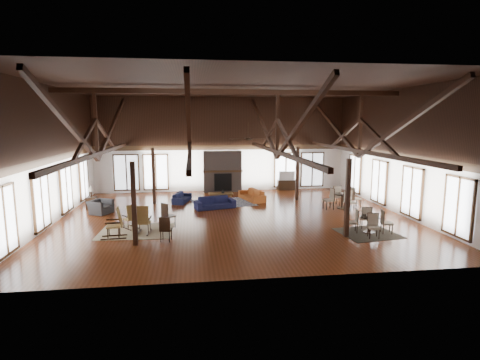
{
  "coord_description": "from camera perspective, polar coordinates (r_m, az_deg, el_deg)",
  "views": [
    {
      "loc": [
        -1.9,
        -16.95,
        4.43
      ],
      "look_at": [
        0.4,
        1.0,
        1.61
      ],
      "focal_mm": 28.0,
      "sensor_mm": 36.0,
      "label": 1
    }
  ],
  "objects": [
    {
      "name": "fireplace",
      "position": [
        23.9,
        -2.68,
        1.29
      ],
      "size": [
        2.5,
        0.69,
        2.6
      ],
      "color": "brown",
      "rests_on": "floor"
    },
    {
      "name": "side_chair_a",
      "position": [
        16.05,
        -11.11,
        -5.02
      ],
      "size": [
        0.64,
        0.64,
        1.08
      ],
      "rotation": [
        0.0,
        0.0,
        -0.85
      ],
      "color": "black",
      "rests_on": "floor"
    },
    {
      "name": "coffee_table",
      "position": [
        20.82,
        -2.93,
        -2.17
      ],
      "size": [
        1.35,
        0.7,
        0.51
      ],
      "rotation": [
        0.0,
        0.0,
        0.02
      ],
      "color": "brown",
      "rests_on": "floor"
    },
    {
      "name": "roof_truss",
      "position": [
        17.06,
        -0.92,
        7.51
      ],
      "size": [
        15.6,
        14.07,
        3.14
      ],
      "color": "#32180E",
      "rests_on": "wall_back"
    },
    {
      "name": "ceiling_fan",
      "position": [
        16.14,
        1.26,
        6.38
      ],
      "size": [
        1.6,
        1.6,
        0.75
      ],
      "color": "black",
      "rests_on": "roof_truss"
    },
    {
      "name": "side_table_lamp",
      "position": [
        20.64,
        -21.7,
        -2.89
      ],
      "size": [
        0.47,
        0.47,
        1.21
      ],
      "color": "black",
      "rests_on": "floor"
    },
    {
      "name": "rocking_chair_b",
      "position": [
        15.43,
        -14.57,
        -6.02
      ],
      "size": [
        0.56,
        0.94,
        1.16
      ],
      "rotation": [
        0.0,
        0.0,
        -0.09
      ],
      "color": "olive",
      "rests_on": "floor"
    },
    {
      "name": "cafe_table_far",
      "position": [
        20.02,
        15.31,
        -2.7
      ],
      "size": [
        2.06,
        2.06,
        1.06
      ],
      "rotation": [
        0.0,
        0.0,
        0.1
      ],
      "color": "black",
      "rests_on": "floor"
    },
    {
      "name": "cup_far",
      "position": [
        19.86,
        15.28,
        -1.95
      ],
      "size": [
        0.16,
        0.16,
        0.1
      ],
      "primitive_type": "imported",
      "rotation": [
        0.0,
        0.0,
        -0.38
      ],
      "color": "#B2B2B2",
      "rests_on": "cafe_table_far"
    },
    {
      "name": "post_grid",
      "position": [
        17.3,
        -0.9,
        -0.81
      ],
      "size": [
        8.16,
        7.16,
        3.05
      ],
      "color": "#32180E",
      "rests_on": "floor"
    },
    {
      "name": "sofa_navy_left",
      "position": [
        21.16,
        -8.85,
        -2.63
      ],
      "size": [
        1.87,
        1.11,
        0.51
      ],
      "primitive_type": "imported",
      "rotation": [
        0.0,
        0.0,
        1.31
      ],
      "color": "#141838",
      "rests_on": "floor"
    },
    {
      "name": "sofa_navy_front",
      "position": [
        19.39,
        -3.84,
        -3.46
      ],
      "size": [
        2.2,
        1.32,
        0.6
      ],
      "primitive_type": "imported",
      "rotation": [
        0.0,
        0.0,
        0.27
      ],
      "color": "#141739",
      "rests_on": "floor"
    },
    {
      "name": "wall_front",
      "position": [
        10.23,
        3.47,
        0.81
      ],
      "size": [
        16.0,
        0.02,
        6.0
      ],
      "primitive_type": "cube",
      "color": "white",
      "rests_on": "floor"
    },
    {
      "name": "ceiling",
      "position": [
        17.13,
        -0.94,
        14.11
      ],
      "size": [
        16.0,
        14.0,
        0.02
      ],
      "primitive_type": "cube",
      "color": "black",
      "rests_on": "wall_back"
    },
    {
      "name": "television",
      "position": [
        24.73,
        7.13,
        0.67
      ],
      "size": [
        1.04,
        0.24,
        0.59
      ],
      "primitive_type": "imported",
      "rotation": [
        0.0,
        0.0,
        -0.1
      ],
      "color": "#B2B2B2",
      "rests_on": "tv_console"
    },
    {
      "name": "rug_dark",
      "position": [
        16.01,
        18.89,
        -7.67
      ],
      "size": [
        2.43,
        2.26,
        0.01
      ],
      "primitive_type": "cube",
      "rotation": [
        0.0,
        0.0,
        0.14
      ],
      "color": "black",
      "rests_on": "floor"
    },
    {
      "name": "armchair",
      "position": [
        19.5,
        -20.47,
        -3.86
      ],
      "size": [
        1.3,
        1.25,
        0.66
      ],
      "primitive_type": "imported",
      "rotation": [
        0.0,
        0.0,
        1.1
      ],
      "color": "#29292C",
      "rests_on": "floor"
    },
    {
      "name": "wall_right",
      "position": [
        19.68,
        22.98,
        3.99
      ],
      "size": [
        0.02,
        14.0,
        6.0
      ],
      "primitive_type": "cube",
      "color": "white",
      "rests_on": "floor"
    },
    {
      "name": "cafe_table_near",
      "position": [
        15.98,
        19.13,
        -6.0
      ],
      "size": [
        1.84,
        1.84,
        0.94
      ],
      "rotation": [
        0.0,
        0.0,
        -0.22
      ],
      "color": "black",
      "rests_on": "floor"
    },
    {
      "name": "sofa_orange",
      "position": [
        21.37,
        1.83,
        -2.29
      ],
      "size": [
        2.21,
        1.37,
        0.6
      ],
      "primitive_type": "imported",
      "rotation": [
        0.0,
        0.0,
        -1.28
      ],
      "color": "#B65923",
      "rests_on": "floor"
    },
    {
      "name": "wall_left",
      "position": [
        18.07,
        -27.06,
        3.35
      ],
      "size": [
        0.02,
        14.0,
        6.0
      ],
      "primitive_type": "cube",
      "color": "white",
      "rests_on": "floor"
    },
    {
      "name": "vase",
      "position": [
        20.75,
        -2.62,
        -1.75
      ],
      "size": [
        0.2,
        0.2,
        0.2
      ],
      "primitive_type": "imported",
      "rotation": [
        0.0,
        0.0,
        -0.03
      ],
      "color": "#B2B2B2",
      "rests_on": "coffee_table"
    },
    {
      "name": "floor",
      "position": [
        17.62,
        -0.89,
        -5.71
      ],
      "size": [
        16.0,
        16.0,
        0.0
      ],
      "primitive_type": "plane",
      "color": "#5E2913",
      "rests_on": "ground"
    },
    {
      "name": "rocking_chair_a",
      "position": [
        16.33,
        -16.28,
        -5.49
      ],
      "size": [
        0.83,
        0.89,
        1.03
      ],
      "rotation": [
        0.0,
        0.0,
        0.67
      ],
      "color": "olive",
      "rests_on": "floor"
    },
    {
      "name": "side_chair_b",
      "position": [
        14.28,
        -11.32,
        -7.06
      ],
      "size": [
        0.47,
        0.47,
        0.96
      ],
      "rotation": [
        0.0,
        0.0,
        -0.18
      ],
      "color": "black",
      "rests_on": "floor"
    },
    {
      "name": "cup_near",
      "position": [
        15.85,
        18.93,
        -5.15
      ],
      "size": [
        0.15,
        0.15,
        0.1
      ],
      "primitive_type": "imported",
      "rotation": [
        0.0,
        0.0,
        0.21
      ],
      "color": "#B2B2B2",
      "rests_on": "cafe_table_near"
    },
    {
      "name": "rug_tan",
      "position": [
        16.01,
        -15.5,
        -7.51
      ],
      "size": [
        3.0,
        2.4,
        0.01
      ],
      "primitive_type": "cube",
      "rotation": [
        0.0,
        0.0,
        -0.04
      ],
      "color": "tan",
      "rests_on": "floor"
    },
    {
      "name": "tv_console",
      "position": [
        24.83,
        7.17,
        -0.74
      ],
      "size": [
        1.28,
        0.48,
        0.64
      ],
      "primitive_type": "cube",
      "color": "black",
      "rests_on": "floor"
    },
    {
      "name": "rocking_chair_c",
      "position": [
        15.21,
        -18.3,
        -6.3
      ],
      "size": [
        0.98,
        0.59,
        1.21
      ],
      "rotation": [
        0.0,
        0.0,
        1.67
      ],
      "color": "olive",
      "rests_on": "floor"
    },
    {
      "name": "rug_navy",
      "position": [
        20.73,
        -2.56,
        -3.48
      ],
      "size": [
        3.61,
        2.94,
        0.01
      ],
      "primitive_type": "cube",
      "rotation": [
        0.0,
        0.0,
        0.17
      ],
      "color": "#1C264E",
      "rests_on": "floor"
    },
    {
      "name": "wall_back",
      "position": [
        24.07,
        -2.78,
        5.44
      ],
      "size": [
        16.0,
        0.02,
        6.0
      ],
      "primitive_type": "cube",
      "color": "white",
      "rests_on": "floor"
    }
  ]
}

